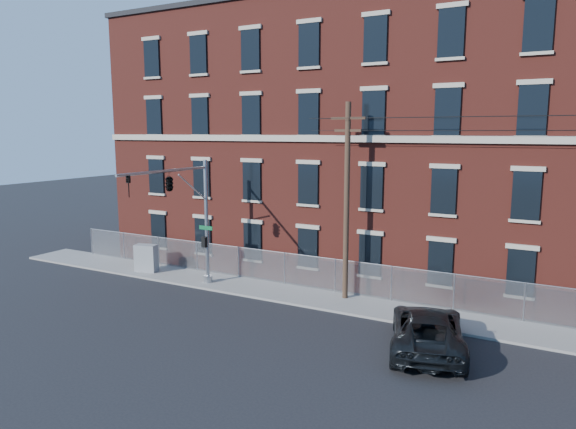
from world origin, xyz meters
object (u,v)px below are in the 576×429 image
(traffic_signal_mast, at_px, (179,195))
(utility_cabinet, at_px, (146,258))
(utility_pole_near, at_px, (347,198))
(pickup_truck, at_px, (427,330))

(traffic_signal_mast, height_order, utility_cabinet, traffic_signal_mast)
(utility_pole_near, xyz_separation_m, pickup_truck, (5.27, -4.27, -4.51))
(traffic_signal_mast, bearing_deg, utility_pole_near, 23.14)
(utility_cabinet, bearing_deg, traffic_signal_mast, -40.39)
(traffic_signal_mast, relative_size, utility_pole_near, 0.70)
(utility_pole_near, height_order, pickup_truck, utility_pole_near)
(utility_pole_near, distance_m, utility_cabinet, 13.54)
(traffic_signal_mast, distance_m, utility_cabinet, 6.95)
(utility_pole_near, bearing_deg, utility_cabinet, -175.53)
(traffic_signal_mast, relative_size, utility_cabinet, 4.18)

